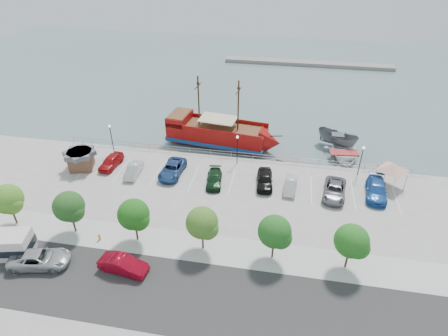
# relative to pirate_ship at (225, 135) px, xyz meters

# --- Properties ---
(ground) EXTENTS (160.00, 160.00, 0.00)m
(ground) POSITION_rel_pirate_ship_xyz_m (2.80, -12.78, -1.86)
(ground) COLOR slate
(street) EXTENTS (100.00, 8.00, 0.04)m
(street) POSITION_rel_pirate_ship_xyz_m (2.80, -28.78, -0.85)
(street) COLOR #2E2C2C
(street) RESTS_ON land_slab
(sidewalk) EXTENTS (100.00, 4.00, 0.05)m
(sidewalk) POSITION_rel_pirate_ship_xyz_m (2.80, -22.78, -0.84)
(sidewalk) COLOR beige
(sidewalk) RESTS_ON land_slab
(seawall_railing) EXTENTS (50.00, 0.06, 1.00)m
(seawall_railing) POSITION_rel_pirate_ship_xyz_m (2.80, -4.98, -0.33)
(seawall_railing) COLOR gray
(seawall_railing) RESTS_ON land_slab
(far_shore) EXTENTS (40.00, 3.00, 0.80)m
(far_shore) POSITION_rel_pirate_ship_xyz_m (12.80, 42.22, -1.46)
(far_shore) COLOR gray
(far_shore) RESTS_ON ground
(pirate_ship) EXTENTS (17.77, 6.90, 11.08)m
(pirate_ship) POSITION_rel_pirate_ship_xyz_m (0.00, 0.00, 0.00)
(pirate_ship) COLOR maroon
(pirate_ship) RESTS_ON ground
(patrol_boat) EXTENTS (6.70, 5.25, 2.46)m
(patrol_boat) POSITION_rel_pirate_ship_xyz_m (16.76, 2.43, -0.62)
(patrol_boat) COLOR slate
(patrol_boat) RESTS_ON ground
(speedboat) EXTENTS (5.79, 7.53, 1.44)m
(speedboat) POSITION_rel_pirate_ship_xyz_m (17.56, -0.94, -1.13)
(speedboat) COLOR silver
(speedboat) RESTS_ON ground
(dock_west) EXTENTS (7.19, 3.75, 0.39)m
(dock_west) POSITION_rel_pirate_ship_xyz_m (-9.95, -3.58, -1.66)
(dock_west) COLOR slate
(dock_west) RESTS_ON ground
(dock_mid) EXTENTS (6.42, 4.19, 0.36)m
(dock_mid) POSITION_rel_pirate_ship_xyz_m (11.24, -3.58, -1.68)
(dock_mid) COLOR slate
(dock_mid) RESTS_ON ground
(dock_east) EXTENTS (7.90, 4.21, 0.43)m
(dock_east) POSITION_rel_pirate_ship_xyz_m (20.18, -3.58, -1.64)
(dock_east) COLOR slate
(dock_east) RESTS_ON ground
(shed) EXTENTS (3.87, 3.87, 2.59)m
(shed) POSITION_rel_pirate_ship_xyz_m (-17.54, -11.10, 0.53)
(shed) COLOR brown
(shed) RESTS_ON land_slab
(canopy_tent) EXTENTS (4.79, 4.79, 3.59)m
(canopy_tent) POSITION_rel_pirate_ship_xyz_m (22.40, -7.86, 2.27)
(canopy_tent) COLOR slate
(canopy_tent) RESTS_ON land_slab
(street_van) EXTENTS (6.08, 3.70, 1.58)m
(street_van) POSITION_rel_pirate_ship_xyz_m (-13.07, -27.73, -0.07)
(street_van) COLOR #9FA3A6
(street_van) RESTS_ON street
(street_sedan) EXTENTS (4.93, 2.26, 1.57)m
(street_sedan) POSITION_rel_pirate_ship_xyz_m (-4.92, -26.99, -0.07)
(street_sedan) COLOR maroon
(street_sedan) RESTS_ON street
(fire_hydrant) EXTENTS (0.26, 0.26, 0.76)m
(fire_hydrant) POSITION_rel_pirate_ship_xyz_m (-9.04, -23.58, -0.44)
(fire_hydrant) COLOR orange
(fire_hydrant) RESTS_ON sidewalk
(lamp_post_left) EXTENTS (0.36, 0.36, 4.28)m
(lamp_post_left) POSITION_rel_pirate_ship_xyz_m (-15.20, -6.28, 2.08)
(lamp_post_left) COLOR black
(lamp_post_left) RESTS_ON land_slab
(lamp_post_mid) EXTENTS (0.36, 0.36, 4.28)m
(lamp_post_mid) POSITION_rel_pirate_ship_xyz_m (2.80, -6.28, 2.08)
(lamp_post_mid) COLOR black
(lamp_post_mid) RESTS_ON land_slab
(lamp_post_right) EXTENTS (0.36, 0.36, 4.28)m
(lamp_post_right) POSITION_rel_pirate_ship_xyz_m (18.80, -6.28, 2.08)
(lamp_post_right) COLOR black
(lamp_post_right) RESTS_ON land_slab
(tree_a) EXTENTS (3.30, 3.20, 5.00)m
(tree_a) POSITION_rel_pirate_ship_xyz_m (-19.05, -22.85, 2.44)
(tree_a) COLOR #473321
(tree_a) RESTS_ON sidewalk
(tree_b) EXTENTS (3.30, 3.20, 5.00)m
(tree_b) POSITION_rel_pirate_ship_xyz_m (-12.05, -22.85, 2.44)
(tree_b) COLOR #473321
(tree_b) RESTS_ON sidewalk
(tree_c) EXTENTS (3.30, 3.20, 5.00)m
(tree_c) POSITION_rel_pirate_ship_xyz_m (-5.05, -22.85, 2.44)
(tree_c) COLOR #473321
(tree_c) RESTS_ON sidewalk
(tree_d) EXTENTS (3.30, 3.20, 5.00)m
(tree_d) POSITION_rel_pirate_ship_xyz_m (1.95, -22.85, 2.44)
(tree_d) COLOR #473321
(tree_d) RESTS_ON sidewalk
(tree_e) EXTENTS (3.30, 3.20, 5.00)m
(tree_e) POSITION_rel_pirate_ship_xyz_m (8.95, -22.85, 2.44)
(tree_e) COLOR #473321
(tree_e) RESTS_ON sidewalk
(tree_f) EXTENTS (3.30, 3.20, 5.00)m
(tree_f) POSITION_rel_pirate_ship_xyz_m (15.95, -22.85, 2.44)
(tree_f) COLOR #473321
(tree_f) RESTS_ON sidewalk
(parked_car_a) EXTENTS (2.34, 4.70, 1.54)m
(parked_car_a) POSITION_rel_pirate_ship_xyz_m (-13.85, -10.04, -0.09)
(parked_car_a) COLOR #B31419
(parked_car_a) RESTS_ON land_slab
(parked_car_b) EXTENTS (1.60, 4.23, 1.38)m
(parked_car_b) POSITION_rel_pirate_ship_xyz_m (-10.09, -11.43, -0.17)
(parked_car_b) COLOR #BABCC1
(parked_car_b) RESTS_ON land_slab
(parked_car_c) EXTENTS (2.81, 5.64, 1.54)m
(parked_car_c) POSITION_rel_pirate_ship_xyz_m (-5.13, -10.44, -0.09)
(parked_car_c) COLOR navy
(parked_car_c) RESTS_ON land_slab
(parked_car_d) EXTENTS (2.46, 4.78, 1.33)m
(parked_car_d) POSITION_rel_pirate_ship_xyz_m (0.67, -11.49, -0.19)
(parked_car_d) COLOR black
(parked_car_d) RESTS_ON land_slab
(parked_car_e) EXTENTS (2.38, 5.03, 1.66)m
(parked_car_e) POSITION_rel_pirate_ship_xyz_m (6.97, -10.70, -0.02)
(parked_car_e) COLOR black
(parked_car_e) RESTS_ON land_slab
(parked_car_f) EXTENTS (1.72, 4.24, 1.37)m
(parked_car_f) POSITION_rel_pirate_ship_xyz_m (10.21, -11.11, -0.17)
(parked_car_f) COLOR silver
(parked_car_f) RESTS_ON land_slab
(parked_car_g) EXTENTS (3.25, 5.79, 1.53)m
(parked_car_g) POSITION_rel_pirate_ship_xyz_m (15.43, -11.41, -0.09)
(parked_car_g) COLOR slate
(parked_car_g) RESTS_ON land_slab
(parked_car_h) EXTENTS (2.89, 5.88, 1.65)m
(parked_car_h) POSITION_rel_pirate_ship_xyz_m (20.39, -10.49, -0.03)
(parked_car_h) COLOR #1F52A2
(parked_car_h) RESTS_ON land_slab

